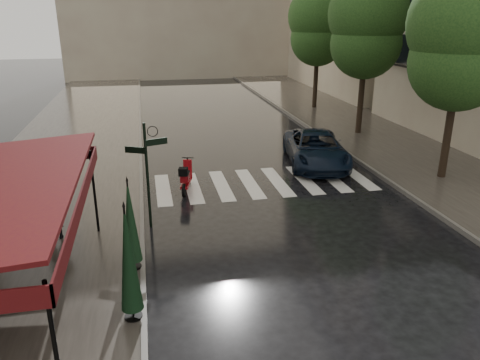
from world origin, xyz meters
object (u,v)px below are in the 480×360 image
object	(u,v)px
parked_car	(316,149)
parasol_front	(128,259)
pedestrian_with_umbrella	(48,182)
scooter	(186,178)
parasol_back	(130,221)

from	to	relation	value
parked_car	parasol_front	distance (m)	11.76
pedestrian_with_umbrella	scooter	size ratio (longest dim) A/B	1.55
parked_car	parasol_back	bearing A→B (deg)	-125.13
parasol_front	parasol_back	world-z (taller)	parasol_front
parked_car	parasol_back	world-z (taller)	parasol_back
parasol_front	parasol_back	distance (m)	2.00
scooter	parasol_front	distance (m)	7.48
scooter	parasol_back	xyz separation A→B (m)	(-1.75, -5.21, 0.85)
scooter	parasol_front	xyz separation A→B (m)	(-1.75, -7.21, 0.96)
parked_car	parasol_front	bearing A→B (deg)	-118.19
parasol_front	pedestrian_with_umbrella	bearing A→B (deg)	117.31
scooter	parasol_back	world-z (taller)	parasol_back
scooter	pedestrian_with_umbrella	bearing A→B (deg)	-126.92
scooter	parasol_front	size ratio (longest dim) A/B	0.64
scooter	parked_car	distance (m)	5.87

